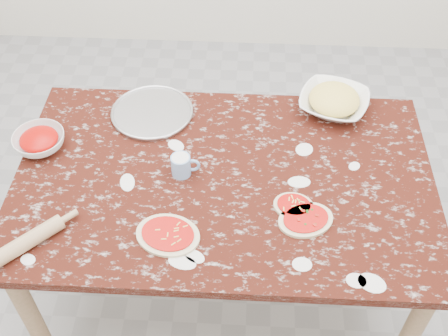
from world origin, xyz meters
TOP-DOWN VIEW (x-y plane):
  - ground at (0.00, 0.00)m, footprint 4.00×4.00m
  - worktable at (0.00, 0.00)m, footprint 1.60×1.00m
  - pizza_tray at (-0.32, 0.34)m, footprint 0.34×0.34m
  - sauce_bowl at (-0.74, 0.12)m, footprint 0.24×0.24m
  - cheese_bowl at (0.44, 0.42)m, footprint 0.36×0.36m
  - flour_mug at (-0.16, 0.01)m, footprint 0.11×0.07m
  - pizza_left at (-0.18, -0.29)m, footprint 0.26×0.22m
  - pizza_mid at (0.26, -0.13)m, footprint 0.17×0.15m
  - pizza_right at (0.30, -0.20)m, footprint 0.24×0.21m
  - rolling_pin at (-0.65, -0.36)m, footprint 0.23×0.23m

SIDE VIEW (x-z plane):
  - ground at x=0.00m, z-range 0.00..0.00m
  - worktable at x=0.00m, z-range 0.29..1.04m
  - pizza_tray at x=-0.32m, z-range 0.75..0.76m
  - pizza_left at x=-0.18m, z-range 0.75..0.77m
  - pizza_mid at x=0.26m, z-range 0.75..0.77m
  - pizza_right at x=0.30m, z-range 0.75..0.77m
  - rolling_pin at x=-0.65m, z-range 0.75..0.80m
  - sauce_bowl at x=-0.74m, z-range 0.75..0.81m
  - cheese_bowl at x=0.44m, z-range 0.75..0.82m
  - flour_mug at x=-0.16m, z-range 0.75..0.84m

